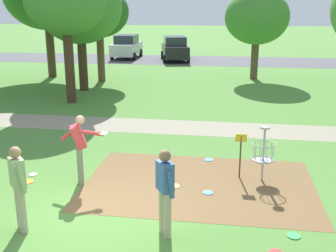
{
  "coord_description": "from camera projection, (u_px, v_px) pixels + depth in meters",
  "views": [
    {
      "loc": [
        2.64,
        -7.65,
        4.22
      ],
      "look_at": [
        0.99,
        3.25,
        1.0
      ],
      "focal_mm": 44.74,
      "sensor_mm": 36.0,
      "label": 1
    }
  ],
  "objects": [
    {
      "name": "frisbee_near_basket",
      "position": [
        294.0,
        236.0,
        7.9
      ],
      "size": [
        0.26,
        0.26,
        0.02
      ],
      "primitive_type": "cylinder",
      "color": "green",
      "rests_on": "ground"
    },
    {
      "name": "dirt_tee_pad",
      "position": [
        199.0,
        184.0,
        10.19
      ],
      "size": [
        5.54,
        3.76,
        0.01
      ],
      "primitive_type": "cube",
      "color": "brown",
      "rests_on": "ground"
    },
    {
      "name": "player_throwing",
      "position": [
        80.0,
        145.0,
        9.98
      ],
      "size": [
        1.17,
        0.47,
        1.71
      ],
      "color": "slate",
      "rests_on": "ground"
    },
    {
      "name": "player_waiting_left",
      "position": [
        165.0,
        188.0,
        7.68
      ],
      "size": [
        0.45,
        0.48,
        1.71
      ],
      "color": "tan",
      "rests_on": "ground"
    },
    {
      "name": "tree_near_left",
      "position": [
        99.0,
        12.0,
        22.75
      ],
      "size": [
        3.27,
        3.27,
        5.2
      ],
      "color": "brown",
      "rests_on": "ground"
    },
    {
      "name": "parking_lot_strip",
      "position": [
        197.0,
        60.0,
        32.54
      ],
      "size": [
        36.0,
        6.0,
        0.01
      ],
      "primitive_type": "cube",
      "color": "#4C4C51",
      "rests_on": "ground"
    },
    {
      "name": "tree_far_left",
      "position": [
        65.0,
        1.0,
        17.45
      ],
      "size": [
        3.4,
        3.4,
        5.83
      ],
      "color": "#422D1E",
      "rests_on": "ground"
    },
    {
      "name": "player_foreground_watching",
      "position": [
        18.0,
        184.0,
        7.86
      ],
      "size": [
        0.45,
        0.45,
        1.71
      ],
      "color": "tan",
      "rests_on": "ground"
    },
    {
      "name": "parked_car_center_left",
      "position": [
        175.0,
        49.0,
        32.18
      ],
      "size": [
        2.69,
        4.5,
        1.84
      ],
      "color": "black",
      "rests_on": "ground"
    },
    {
      "name": "disc_golf_basket",
      "position": [
        261.0,
        151.0,
        10.22
      ],
      "size": [
        0.98,
        0.58,
        1.39
      ],
      "color": "#9E9EA3",
      "rests_on": "ground"
    },
    {
      "name": "parked_car_leftmost",
      "position": [
        127.0,
        46.0,
        33.78
      ],
      "size": [
        2.03,
        4.23,
        1.84
      ],
      "color": "silver",
      "rests_on": "ground"
    },
    {
      "name": "tree_far_center",
      "position": [
        80.0,
        8.0,
        20.21
      ],
      "size": [
        4.12,
        4.12,
        5.82
      ],
      "color": "#422D1E",
      "rests_on": "ground"
    },
    {
      "name": "frisbee_scattered_a",
      "position": [
        209.0,
        160.0,
        11.76
      ],
      "size": [
        0.24,
        0.24,
        0.02
      ],
      "primitive_type": "cylinder",
      "color": "#1E93DB",
      "rests_on": "ground"
    },
    {
      "name": "frisbee_mid_grass",
      "position": [
        33.0,
        174.0,
        10.74
      ],
      "size": [
        0.21,
        0.21,
        0.02
      ],
      "primitive_type": "cylinder",
      "color": "white",
      "rests_on": "ground"
    },
    {
      "name": "tree_far_right",
      "position": [
        257.0,
        17.0,
        23.54
      ],
      "size": [
        3.61,
        3.61,
        5.05
      ],
      "color": "brown",
      "rests_on": "ground"
    },
    {
      "name": "ground_plane",
      "position": [
        99.0,
        212.0,
        8.82
      ],
      "size": [
        160.0,
        160.0,
        0.0
      ],
      "primitive_type": "plane",
      "color": "#518438"
    },
    {
      "name": "gravel_path",
      "position": [
        154.0,
        126.0,
        15.03
      ],
      "size": [
        40.0,
        1.82,
        0.0
      ],
      "primitive_type": "cube",
      "color": "gray",
      "rests_on": "ground"
    },
    {
      "name": "frisbee_far_left",
      "position": [
        208.0,
        193.0,
        9.71
      ],
      "size": [
        0.24,
        0.24,
        0.02
      ],
      "primitive_type": "cylinder",
      "color": "#1E93DB",
      "rests_on": "ground"
    }
  ]
}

